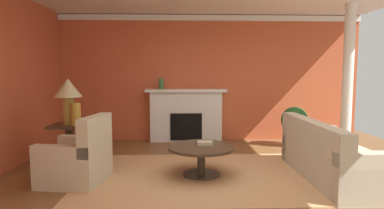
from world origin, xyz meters
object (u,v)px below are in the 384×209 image
Objects in this scene: fireplace at (186,117)px; armchair_near_window at (77,161)px; vase_on_side_table at (76,114)px; potted_plant at (294,123)px; sofa at (331,158)px; side_table at (70,142)px; table_lamp at (68,92)px; coffee_table at (201,154)px; vase_mantel_left at (161,84)px.

fireplace is 3.13m from armchair_near_window.
fireplace is 4.93× the size of vase_on_side_table.
fireplace is at bearing 166.84° from potted_plant.
sofa is at bearing -51.90° from fireplace.
side_table is at bearing -162.09° from potted_plant.
sofa is 2.54× the size of potted_plant.
table_lamp reaches higher than fireplace.
sofa is at bearing -5.66° from coffee_table.
armchair_near_window is 4.42m from potted_plant.
potted_plant is at bearing -13.16° from fireplace.
coffee_table is at bearing -85.65° from fireplace.
fireplace reaches higher than armchair_near_window.
vase_on_side_table is at bearing 108.21° from armchair_near_window.
vase_mantel_left is (-2.63, 2.60, 1.00)m from sofa.
fireplace is 0.92m from vase_mantel_left.
table_lamp is at bearing -162.09° from potted_plant.
armchair_near_window is 2.60× the size of vase_on_side_table.
side_table is at bearing -90.00° from table_lamp.
armchair_near_window is (-1.57, -2.70, -0.25)m from fireplace.
armchair_near_window is 0.95× the size of coffee_table.
coffee_table is at bearing -14.79° from table_lamp.
coffee_table is 2.85m from potted_plant.
table_lamp is at bearing 141.34° from vase_on_side_table.
potted_plant is at bearing -9.70° from vase_mantel_left.
vase_mantel_left is 0.65× the size of vase_on_side_table.
coffee_table is 1.33× the size of table_lamp.
sofa is 3.83m from vase_mantel_left.
vase_on_side_table reaches higher than armchair_near_window.
fireplace is 7.61× the size of vase_mantel_left.
vase_mantel_left reaches higher than fireplace.
potted_plant is at bearing 42.59° from coffee_table.
sofa is 8.92× the size of vase_mantel_left.
vase_mantel_left reaches higher than side_table.
coffee_table is at bearing -73.00° from vase_mantel_left.
vase_on_side_table is (-1.98, 0.44, 0.55)m from coffee_table.
coffee_table is 2.70m from vase_mantel_left.
vase_on_side_table is at bearing -159.98° from potted_plant.
vase_on_side_table reaches higher than sofa.
sofa is at bearing -9.24° from vase_on_side_table.
vase_mantel_left is (-0.55, -0.05, 0.74)m from fireplace.
table_lamp is 0.90× the size of potted_plant.
vase_on_side_table is at bearing -38.66° from side_table.
table_lamp is at bearing 115.05° from armchair_near_window.
sofa is 2.81× the size of table_lamp.
fireplace is at bearing 44.36° from side_table.
vase_on_side_table is (-1.79, -2.02, 0.32)m from fireplace.
fireplace is 2.80m from table_lamp.
table_lamp is (-0.37, 0.80, 0.92)m from armchair_near_window.
sofa is at bearing 0.77° from armchair_near_window.
vase_on_side_table is at bearing 167.41° from coffee_table.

